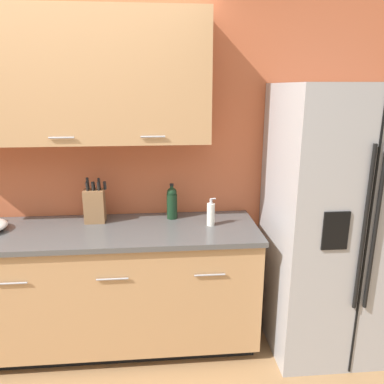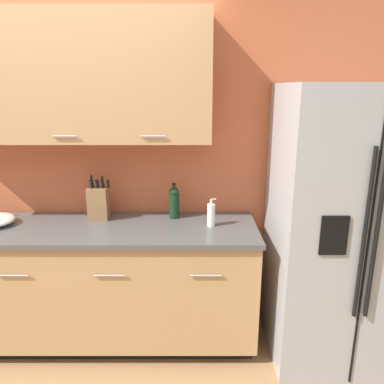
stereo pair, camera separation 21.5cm
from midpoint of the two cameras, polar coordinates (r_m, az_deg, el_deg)
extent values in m
cube|color=#BC5B38|center=(3.01, -22.73, 3.64)|extent=(10.00, 0.05, 2.60)
cube|color=tan|center=(2.73, -21.36, 15.87)|extent=(1.94, 0.32, 0.86)
cylinder|color=#99999E|center=(2.58, -21.58, 7.69)|extent=(0.16, 0.01, 0.01)
cylinder|color=#99999E|center=(2.48, -8.48, 8.33)|extent=(0.16, 0.01, 0.01)
cube|color=black|center=(3.18, -18.43, -20.11)|extent=(2.53, 0.54, 0.09)
cube|color=tan|center=(2.92, -19.37, -13.45)|extent=(2.57, 0.62, 0.80)
cube|color=#4C4C4C|center=(2.74, -20.22, -5.91)|extent=(2.59, 0.64, 0.03)
cylinder|color=#99999E|center=(2.65, -28.12, -12.24)|extent=(0.20, 0.01, 0.01)
cylinder|color=#99999E|center=(2.47, -14.56, -12.78)|extent=(0.20, 0.01, 0.01)
cylinder|color=#99999E|center=(2.45, 0.17, -12.58)|extent=(0.20, 0.01, 0.01)
cube|color=#9E9EA0|center=(2.80, 19.20, -4.38)|extent=(0.91, 0.77, 1.89)
cube|color=black|center=(2.48, 22.81, -7.39)|extent=(0.01, 0.01, 1.86)
cylinder|color=black|center=(2.42, 22.46, -5.51)|extent=(0.02, 0.02, 1.04)
cylinder|color=black|center=(2.45, 23.92, -5.40)|extent=(0.02, 0.02, 1.04)
cube|color=black|center=(2.36, 18.64, -5.68)|extent=(0.16, 0.01, 0.24)
cube|color=olive|center=(2.80, -16.76, -2.12)|extent=(0.14, 0.10, 0.24)
cylinder|color=black|center=(2.78, -17.76, 1.21)|extent=(0.02, 0.04, 0.09)
cylinder|color=black|center=(2.76, -17.88, 0.78)|extent=(0.02, 0.03, 0.07)
cylinder|color=black|center=(2.78, -16.94, 0.90)|extent=(0.02, 0.03, 0.06)
cylinder|color=black|center=(2.75, -17.08, 0.82)|extent=(0.02, 0.03, 0.07)
cylinder|color=black|center=(2.77, -16.16, 1.19)|extent=(0.02, 0.04, 0.09)
cylinder|color=black|center=(2.74, -16.27, 0.83)|extent=(0.02, 0.03, 0.07)
cylinder|color=black|center=(2.76, -15.34, 0.95)|extent=(0.02, 0.03, 0.06)
cylinder|color=black|center=(2.78, -5.28, -2.21)|extent=(0.08, 0.08, 0.19)
sphere|color=black|center=(2.75, -5.34, -0.09)|extent=(0.07, 0.07, 0.07)
cylinder|color=black|center=(2.74, -5.35, 0.28)|extent=(0.02, 0.02, 0.06)
cylinder|color=black|center=(2.73, -5.37, 1.08)|extent=(0.03, 0.03, 0.02)
cylinder|color=silver|center=(2.63, 0.55, -3.47)|extent=(0.06, 0.06, 0.16)
cylinder|color=#B2B2B5|center=(2.60, 0.55, -1.43)|extent=(0.02, 0.02, 0.04)
cylinder|color=#B2B2B5|center=(2.60, 0.92, -1.06)|extent=(0.03, 0.01, 0.01)
camera|label=1|loc=(0.11, -92.40, -0.67)|focal=35.00mm
camera|label=2|loc=(0.11, 87.60, 0.67)|focal=35.00mm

